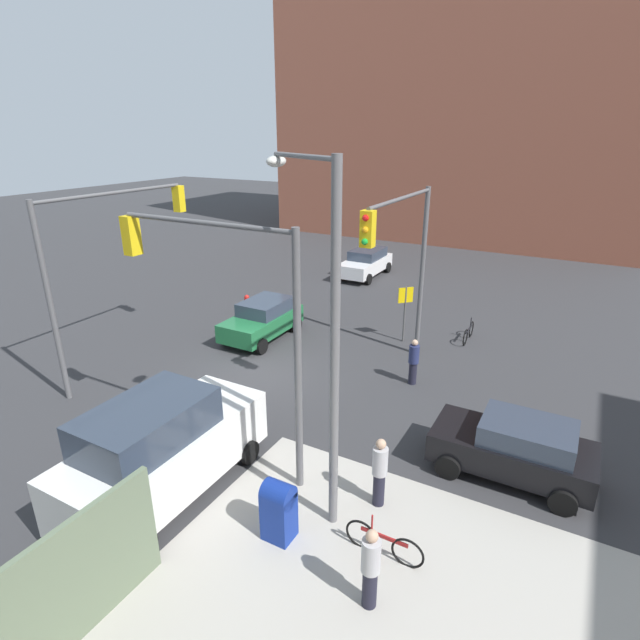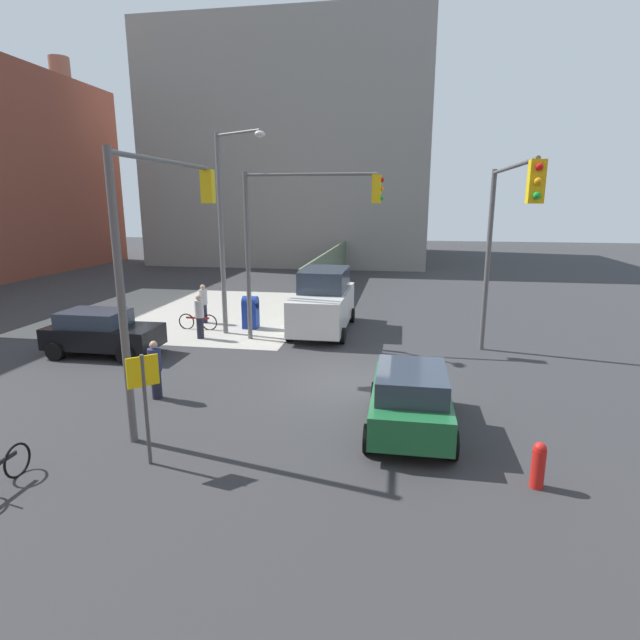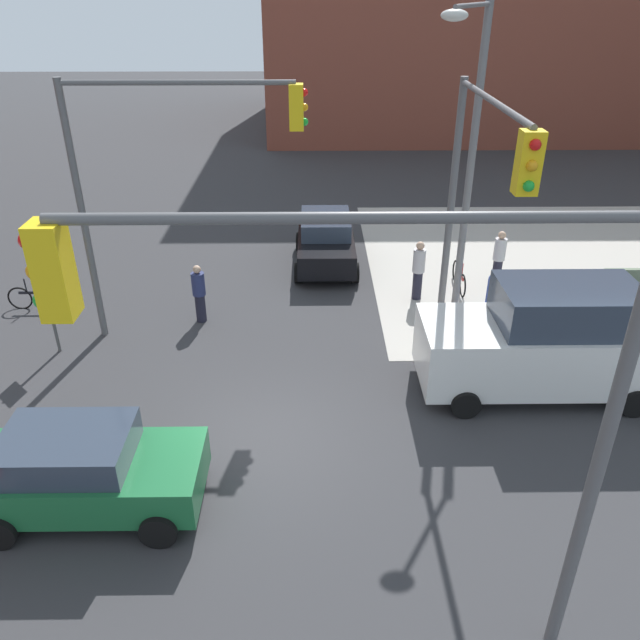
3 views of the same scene
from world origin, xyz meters
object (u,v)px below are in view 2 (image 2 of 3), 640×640
Objects in this scene: fire_hydrant at (538,464)px; street_lamp_corner at (227,220)px; traffic_signal_nw_corner at (163,232)px; sedan_green at (410,398)px; pedestrian_waiting at (200,316)px; pedestrian_walking_north at (204,303)px; traffic_signal_ne_corner at (298,223)px; hatchback_black at (102,332)px; van_white_delivery at (323,301)px; smokestack at (70,162)px; pedestrian_crossing at (155,369)px; bicycle_leaning_on_fence at (198,322)px; mailbox_blue at (251,311)px; traffic_signal_se_corner at (504,226)px.

street_lamp_corner is at bearing 44.03° from fire_hydrant.
sedan_green is (-0.54, -6.29, -3.80)m from traffic_signal_nw_corner.
pedestrian_walking_north is at bearing -34.19° from pedestrian_waiting.
traffic_signal_ne_corner reaches higher than sedan_green.
fire_hydrant is 0.24× the size of hatchback_black.
smokestack is at bearing 49.44° from van_white_delivery.
pedestrian_crossing reaches higher than hatchback_black.
bicycle_leaning_on_fence is at bearing 97.72° from van_white_delivery.
traffic_signal_nw_corner is at bearing -130.23° from hatchback_black.
mailbox_blue is (1.19, -0.48, -3.94)m from street_lamp_corner.
hatchback_black is at bearing 123.25° from van_white_delivery.
traffic_signal_nw_corner is 7.78m from pedestrian_waiting.
smokestack reaches higher than traffic_signal_se_corner.
fire_hydrant is 0.17× the size of van_white_delivery.
van_white_delivery is 3.09× the size of bicycle_leaning_on_fence.
traffic_signal_nw_corner is 1.00× the size of traffic_signal_ne_corner.
mailbox_blue is (8.55, 0.50, -3.88)m from traffic_signal_nw_corner.
street_lamp_corner is 4.42× the size of pedestrian_waiting.
mailbox_blue is 2.32m from bicycle_leaning_on_fence.
pedestrian_crossing is at bearing 157.80° from van_white_delivery.
traffic_signal_se_corner reaches higher than sedan_green.
mailbox_blue is at bearing 55.91° from traffic_signal_ne_corner.
van_white_delivery is (0.13, -3.20, 0.52)m from mailbox_blue.
pedestrian_crossing reaches higher than fire_hydrant.
hatchback_black is at bearing 50.04° from pedestrian_walking_north.
smokestack is 41.68m from pedestrian_crossing.
hatchback_black is 2.18× the size of pedestrian_waiting.
pedestrian_waiting is 1.03× the size of bicycle_leaning_on_fence.
street_lamp_corner reaches higher than traffic_signal_se_corner.
pedestrian_crossing is (0.35, 0.70, -3.77)m from traffic_signal_nw_corner.
smokestack reaches higher than sedan_green.
traffic_signal_ne_corner reaches higher than van_white_delivery.
smokestack is 10.89× the size of pedestrian_crossing.
traffic_signal_se_corner is 3.71× the size of bicycle_leaning_on_fence.
traffic_signal_ne_corner is at bearing -133.35° from smokestack.
traffic_signal_se_corner is at bearing 40.95° from pedestrian_crossing.
van_white_delivery is 5.53m from bicycle_leaning_on_fence.
traffic_signal_nw_corner is 3.89× the size of pedestrian_crossing.
traffic_signal_se_corner reaches higher than pedestrian_crossing.
pedestrian_crossing is at bearing 82.73° from sedan_green.
fire_hydrant is (-11.20, -9.20, -0.28)m from mailbox_blue.
pedestrian_crossing is (-3.54, -3.90, 0.03)m from hatchback_black.
traffic_signal_ne_corner is 1.20× the size of van_white_delivery.
bicycle_leaning_on_fence is (-24.87, -22.80, -8.76)m from smokestack.
street_lamp_corner reaches higher than pedestrian_crossing.
sedan_green is (-4.95, 2.71, -3.84)m from traffic_signal_se_corner.
street_lamp_corner reaches higher than fire_hydrant.
smokestack is at bearing 43.93° from street_lamp_corner.
smokestack is 10.26× the size of pedestrian_walking_north.
smokestack is 2.28× the size of street_lamp_corner.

